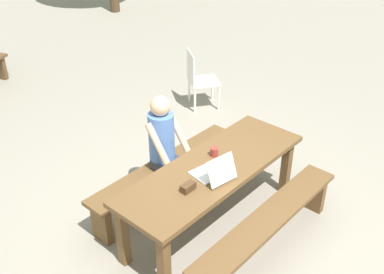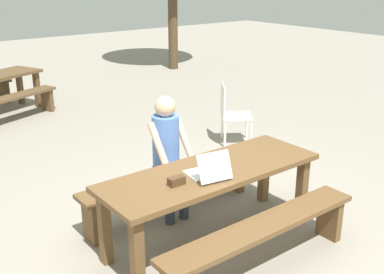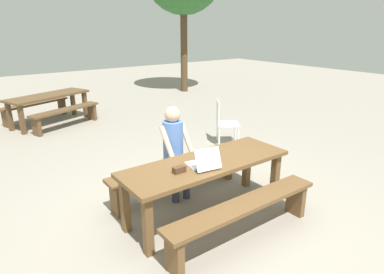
% 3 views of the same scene
% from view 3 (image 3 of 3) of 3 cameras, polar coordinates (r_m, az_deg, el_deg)
% --- Properties ---
extents(ground_plane, '(30.00, 30.00, 0.00)m').
position_cam_3_polar(ground_plane, '(4.37, 2.42, -13.07)').
color(ground_plane, gray).
extents(picnic_table_front, '(2.16, 0.73, 0.73)m').
position_cam_3_polar(picnic_table_front, '(4.08, 2.54, -5.54)').
color(picnic_table_front, brown).
rests_on(picnic_table_front, ground).
extents(bench_near, '(2.04, 0.30, 0.47)m').
position_cam_3_polar(bench_near, '(3.77, 8.99, -12.60)').
color(bench_near, brown).
rests_on(bench_near, ground).
extents(bench_far, '(2.04, 0.30, 0.47)m').
position_cam_3_polar(bench_far, '(4.68, -2.65, -5.85)').
color(bench_far, brown).
rests_on(bench_far, ground).
extents(laptop, '(0.37, 0.40, 0.26)m').
position_cam_3_polar(laptop, '(3.84, 2.01, -4.36)').
color(laptop, white).
rests_on(laptop, picnic_table_front).
extents(small_pouch, '(0.15, 0.07, 0.07)m').
position_cam_3_polar(small_pouch, '(3.72, -2.23, -5.63)').
color(small_pouch, '#4C331E').
rests_on(small_pouch, picnic_table_front).
extents(coffee_mug, '(0.08, 0.08, 0.09)m').
position_cam_3_polar(coffee_mug, '(4.19, 3.16, -2.65)').
color(coffee_mug, '#99332D').
rests_on(coffee_mug, picnic_table_front).
extents(person_seated, '(0.38, 0.39, 1.29)m').
position_cam_3_polar(person_seated, '(4.47, -2.99, -1.57)').
color(person_seated, '#333847').
rests_on(person_seated, ground).
extents(plastic_chair, '(0.61, 0.61, 0.89)m').
position_cam_3_polar(plastic_chair, '(6.69, 5.49, 2.74)').
color(plastic_chair, white).
rests_on(plastic_chair, ground).
extents(picnic_table_mid, '(2.05, 1.33, 0.72)m').
position_cam_3_polar(picnic_table_mid, '(8.75, -23.50, 5.97)').
color(picnic_table_mid, brown).
rests_on(picnic_table_mid, ground).
extents(bench_mid_south, '(1.74, 0.91, 0.45)m').
position_cam_3_polar(bench_mid_south, '(8.32, -20.91, 3.82)').
color(bench_mid_south, brown).
rests_on(bench_mid_south, ground).
extents(bench_mid_north, '(1.74, 0.91, 0.45)m').
position_cam_3_polar(bench_mid_north, '(9.30, -25.39, 4.71)').
color(bench_mid_north, brown).
rests_on(bench_mid_north, ground).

